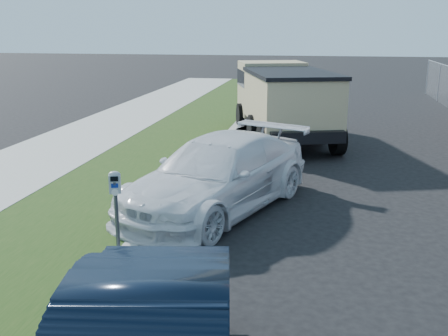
# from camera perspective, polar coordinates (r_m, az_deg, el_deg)

# --- Properties ---
(ground) EXTENTS (120.00, 120.00, 0.00)m
(ground) POSITION_cam_1_polar(r_m,az_deg,el_deg) (8.97, 7.75, -8.25)
(ground) COLOR black
(ground) RESTS_ON ground
(streetside) EXTENTS (6.12, 50.00, 0.15)m
(streetside) POSITION_cam_1_polar(r_m,az_deg,el_deg) (12.29, -18.60, -2.09)
(streetside) COLOR gray
(streetside) RESTS_ON ground
(parking_meter) EXTENTS (0.21, 0.17, 1.32)m
(parking_meter) POSITION_cam_1_polar(r_m,az_deg,el_deg) (8.11, -11.73, -2.84)
(parking_meter) COLOR #3F4247
(parking_meter) RESTS_ON ground
(white_wagon) EXTENTS (3.75, 5.36, 1.44)m
(white_wagon) POSITION_cam_1_polar(r_m,az_deg,el_deg) (10.39, -0.44, -0.60)
(white_wagon) COLOR white
(white_wagon) RESTS_ON ground
(dump_truck) EXTENTS (3.88, 6.39, 2.36)m
(dump_truck) POSITION_cam_1_polar(r_m,az_deg,el_deg) (17.08, 6.40, 7.59)
(dump_truck) COLOR black
(dump_truck) RESTS_ON ground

